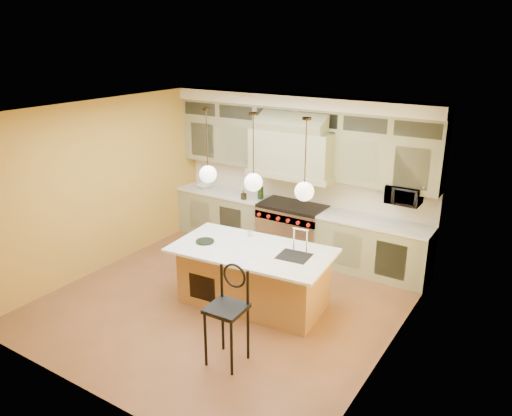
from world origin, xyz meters
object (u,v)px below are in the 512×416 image
Objects in this scene: counter_stool at (228,309)px; microwave at (404,195)px; range at (292,229)px; kitchen_island at (254,275)px.

counter_stool is 3.63m from microwave.
counter_stool is (0.90, -3.30, 0.25)m from range.
range is at bearing 96.65° from kitchen_island.
kitchen_island reaches higher than range.
microwave reaches higher than kitchen_island.
microwave is at bearing 3.12° from range.
counter_stool is at bearing -74.75° from range.
range is 2.21× the size of microwave.
counter_stool is at bearing -107.18° from microwave.
counter_stool is (0.49, -1.35, 0.26)m from kitchen_island.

